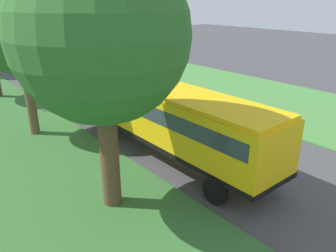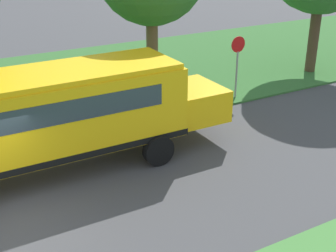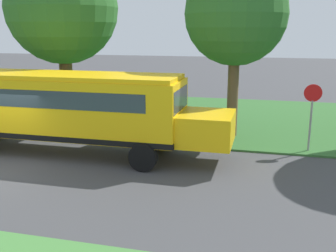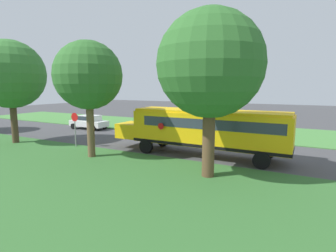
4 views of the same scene
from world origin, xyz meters
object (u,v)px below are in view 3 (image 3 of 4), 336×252
at_px(school_bus, 56,105).
at_px(stop_sign, 312,110).
at_px(oak_tree_roadside_mid, 236,14).
at_px(oak_tree_beside_bus, 61,6).

bearing_deg(school_bus, stop_sign, 103.88).
bearing_deg(oak_tree_roadside_mid, stop_sign, 65.21).
xyz_separation_m(school_bus, oak_tree_roadside_mid, (-3.87, 6.48, 3.49)).
distance_m(oak_tree_beside_bus, stop_sign, 12.27).
bearing_deg(school_bus, oak_tree_roadside_mid, 120.85).
bearing_deg(oak_tree_roadside_mid, school_bus, -59.15).
height_order(school_bus, oak_tree_roadside_mid, oak_tree_roadside_mid).
relative_size(school_bus, oak_tree_beside_bus, 1.47).
bearing_deg(stop_sign, oak_tree_beside_bus, -98.27).
height_order(school_bus, stop_sign, school_bus).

